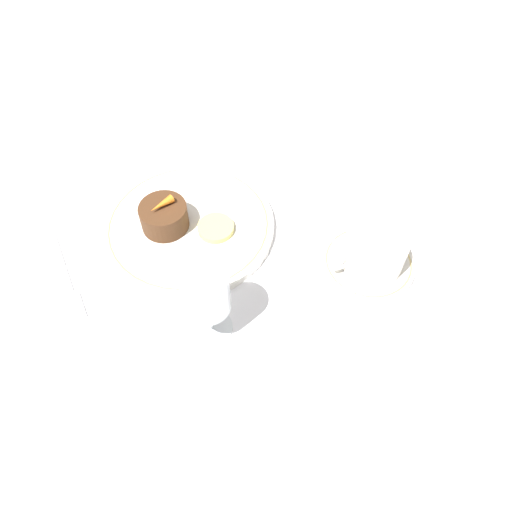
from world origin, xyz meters
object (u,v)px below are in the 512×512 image
wine_glass (206,294)px  fork (69,284)px  dinner_plate (189,226)px  coffee_cup (374,251)px  dessert_cake (164,217)px

wine_glass → fork: bearing=-40.6°
dinner_plate → coffee_cup: coffee_cup is taller
dinner_plate → fork: dinner_plate is taller
dinner_plate → dessert_cake: bearing=-15.8°
dessert_cake → fork: bearing=15.6°
wine_glass → coffee_cup: bearing=-177.9°
fork → coffee_cup: bearing=162.2°
dessert_cake → dinner_plate: bearing=164.2°
fork → wine_glass: bearing=139.4°
coffee_cup → wine_glass: wine_glass is taller
wine_glass → dessert_cake: size_ratio=1.80×
coffee_cup → dinner_plate: bearing=-36.9°
fork → dessert_cake: size_ratio=2.45×
coffee_cup → wine_glass: 0.27m
coffee_cup → wine_glass: (0.26, 0.01, 0.05)m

